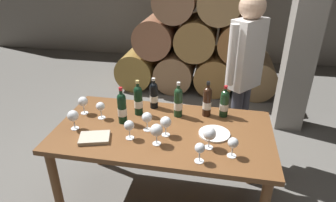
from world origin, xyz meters
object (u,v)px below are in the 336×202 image
Objects in this scene: dining_table at (163,139)px; sommelier_presenting at (245,68)px; wine_glass_6 at (147,118)px; wine_glass_7 at (73,116)px; wine_glass_5 at (166,122)px; serving_plate at (214,134)px; wine_glass_8 at (83,102)px; tasting_notebook at (95,138)px; wine_bottle_5 at (224,103)px; wine_bottle_0 at (178,102)px; wine_bottle_1 at (122,108)px; wine_glass_2 at (100,107)px; wine_bottle_2 at (207,101)px; wine_glass_0 at (157,130)px; wine_glass_4 at (200,149)px; wine_glass_1 at (233,143)px; wine_bottle_4 at (138,100)px; wine_bottle_3 at (154,95)px; wine_glass_3 at (129,126)px; wine_glass_9 at (210,134)px.

dining_table is 0.99× the size of sommelier_presenting.
wine_glass_6 is 0.57m from wine_glass_7.
serving_plate is at bearing 12.34° from wine_glass_5.
wine_glass_8 is 0.71× the size of tasting_notebook.
wine_glass_8 is (-1.18, -0.18, -0.01)m from wine_bottle_5.
wine_glass_7 reaches higher than wine_glass_5.
wine_glass_7 reaches higher than tasting_notebook.
wine_bottle_0 is at bearing 53.27° from wine_glass_6.
wine_bottle_5 reaches higher than wine_glass_5.
serving_plate is (0.75, -0.04, -0.13)m from wine_bottle_1.
wine_glass_8 is at bearing 164.56° from wine_glass_2.
wine_glass_0 is at bearing -123.18° from wine_bottle_2.
wine_glass_5 is 0.54m from tasting_notebook.
wine_bottle_5 is 1.94× the size of wine_glass_4.
wine_bottle_0 is 1.98× the size of wine_glass_8.
wine_glass_1 reaches higher than tasting_notebook.
wine_bottle_4 is at bearing 9.79° from wine_glass_8.
wine_glass_5 is at bearing 71.55° from wine_glass_0.
wine_bottle_5 reaches higher than wine_glass_7.
wine_bottle_3 is at bearing 148.22° from serving_plate.
dining_table is at bearing -65.77° from wine_bottle_3.
wine_bottle_4 is 1.42× the size of tasting_notebook.
wine_glass_2 is 0.67× the size of tasting_notebook.
wine_glass_4 is at bearing -43.91° from wine_bottle_4.
wine_bottle_1 is at bearing 149.42° from wine_glass_4.
wine_glass_2 is (-0.20, 0.03, -0.03)m from wine_bottle_1.
wine_bottle_0 is 0.74m from tasting_notebook.
wine_glass_5 is (0.04, 0.13, -0.00)m from wine_glass_0.
wine_glass_5 reaches higher than wine_glass_2.
wine_bottle_1 is at bearing 160.91° from wine_glass_6.
wine_bottle_5 is at bearing 12.93° from wine_glass_2.
wine_glass_7 reaches higher than wine_glass_2.
wine_bottle_0 is 0.99× the size of wine_bottle_4.
wine_glass_0 is 0.13m from wine_glass_5.
wine_bottle_2 reaches higher than wine_glass_3.
wine_bottle_1 is 1.42× the size of tasting_notebook.
wine_bottle_1 reaches higher than wine_bottle_0.
wine_bottle_5 is (0.38, 0.07, -0.01)m from wine_bottle_0.
wine_bottle_5 is at bearing 33.59° from dining_table.
sommelier_presenting reaches higher than dining_table.
wine_glass_5 is 1.03m from sommelier_presenting.
dining_table is at bearing 114.49° from wine_glass_5.
dining_table is at bearing -9.71° from wine_glass_8.
wine_bottle_2 is 2.16× the size of wine_glass_4.
wine_bottle_4 is 0.54m from wine_glass_7.
wine_glass_0 is (-0.47, -0.51, -0.01)m from wine_bottle_5.
wine_bottle_4 reaches higher than wine_glass_3.
wine_glass_9 is 0.98m from sommelier_presenting.
wine_glass_9 is (0.62, -0.38, -0.02)m from wine_bottle_4.
wine_glass_2 is at bearing -167.07° from wine_bottle_5.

